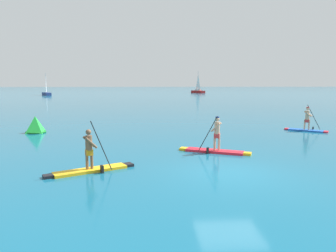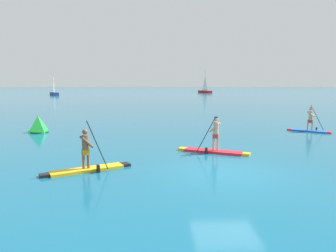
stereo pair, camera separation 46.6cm
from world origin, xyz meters
name	(u,v)px [view 2 (the right image)]	position (x,y,z in m)	size (l,w,h in m)	color
ground	(226,173)	(0.00, 0.00, 0.00)	(440.00, 440.00, 0.00)	#145B7A
paddleboarder_near_left	(87,163)	(-5.32, 0.50, 0.33)	(3.27, 1.97, 2.05)	yellow
paddleboarder_mid_center	(214,146)	(0.14, 3.53, 0.34)	(3.37, 1.84, 1.86)	red
paddleboarder_far_right	(310,126)	(8.04, 9.92, 0.38)	(2.56, 2.09, 1.87)	blue
race_marker_buoy	(38,125)	(-10.72, 10.33, 0.50)	(1.56, 1.56, 1.14)	green
sailboat_left_horizon	(54,92)	(-29.19, 73.02, 0.79)	(3.63, 5.11, 5.62)	navy
sailboat_right_horizon	(205,90)	(13.04, 89.90, 0.82)	(3.82, 6.23, 6.90)	#A51E1E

